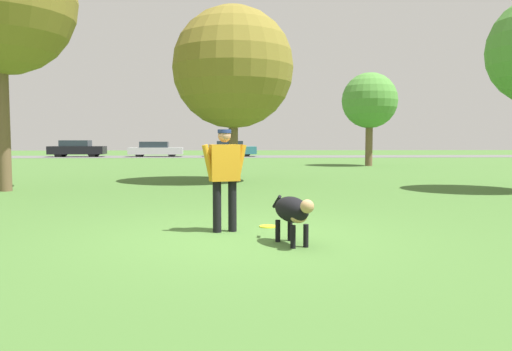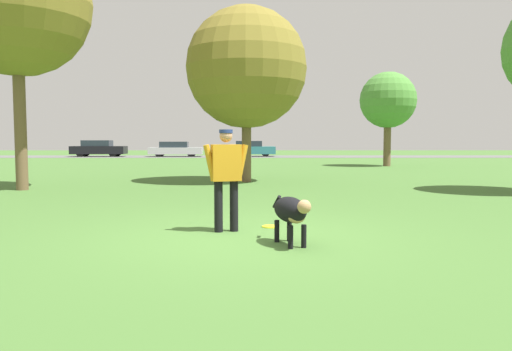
% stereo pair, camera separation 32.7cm
% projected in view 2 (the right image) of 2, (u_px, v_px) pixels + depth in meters
% --- Properties ---
extents(ground_plane, '(120.00, 120.00, 0.00)m').
position_uv_depth(ground_plane, '(242.00, 236.00, 7.29)').
color(ground_plane, '#426B2D').
extents(far_road_strip, '(120.00, 6.00, 0.01)m').
position_uv_depth(far_road_strip, '(251.00, 157.00, 41.93)').
color(far_road_strip, '#5B5B59').
rests_on(far_road_strip, ground_plane).
extents(person, '(0.70, 0.33, 1.57)m').
position_uv_depth(person, '(226.00, 172.00, 7.61)').
color(person, black).
rests_on(person, ground_plane).
extents(dog, '(0.58, 1.08, 0.66)m').
position_uv_depth(dog, '(291.00, 211.00, 6.64)').
color(dog, black).
rests_on(dog, ground_plane).
extents(frisbee, '(0.28, 0.28, 0.02)m').
position_uv_depth(frisbee, '(271.00, 226.00, 8.07)').
color(frisbee, yellow).
rests_on(frisbee, ground_plane).
extents(tree_near_left, '(4.04, 4.04, 7.20)m').
position_uv_depth(tree_near_left, '(16.00, 3.00, 13.67)').
color(tree_near_left, brown).
rests_on(tree_near_left, ground_plane).
extents(tree_mid_center, '(4.00, 4.00, 5.80)m').
position_uv_depth(tree_mid_center, '(246.00, 68.00, 16.47)').
color(tree_mid_center, brown).
rests_on(tree_mid_center, ground_plane).
extents(tree_far_right, '(2.98, 2.98, 5.02)m').
position_uv_depth(tree_far_right, '(388.00, 101.00, 26.52)').
color(tree_far_right, brown).
rests_on(tree_far_right, ground_plane).
extents(parked_car_black, '(4.50, 1.91, 1.37)m').
position_uv_depth(parked_car_black, '(99.00, 149.00, 41.82)').
color(parked_car_black, black).
rests_on(parked_car_black, ground_plane).
extents(parked_car_silver, '(4.48, 1.90, 1.26)m').
position_uv_depth(parked_car_silver, '(175.00, 149.00, 41.77)').
color(parked_car_silver, '#B7B7BC').
rests_on(parked_car_silver, ground_plane).
extents(parked_car_teal, '(4.22, 1.89, 1.32)m').
position_uv_depth(parked_car_teal, '(250.00, 149.00, 42.24)').
color(parked_car_teal, teal).
rests_on(parked_car_teal, ground_plane).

